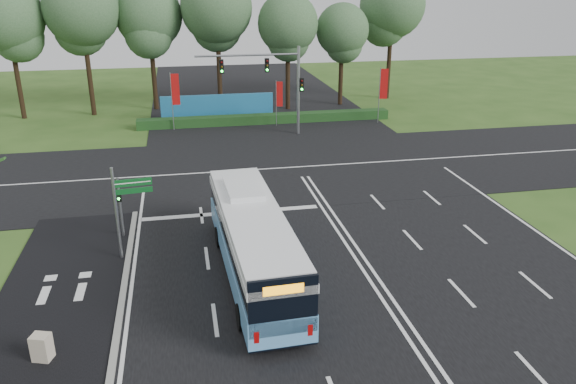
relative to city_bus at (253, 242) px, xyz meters
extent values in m
plane|color=#2E501A|center=(4.72, 2.04, -1.65)|extent=(120.00, 120.00, 0.00)
cube|color=black|center=(4.72, 2.04, -1.63)|extent=(20.00, 120.00, 0.04)
cube|color=black|center=(4.72, 14.04, -1.63)|extent=(120.00, 14.00, 0.05)
cube|color=black|center=(-7.78, -0.96, -1.62)|extent=(5.00, 18.00, 0.06)
cube|color=gray|center=(-5.38, -0.96, -1.59)|extent=(0.25, 18.00, 0.12)
cube|color=#5FA2DD|center=(0.00, 0.01, -0.63)|extent=(2.81, 11.50, 1.05)
cube|color=black|center=(0.00, 0.01, -1.11)|extent=(2.78, 11.45, 0.29)
cube|color=black|center=(0.00, 0.01, 0.32)|extent=(2.70, 11.33, 0.90)
cube|color=white|center=(0.00, 0.01, 0.89)|extent=(2.81, 11.50, 0.33)
cube|color=white|center=(0.00, 0.01, 1.22)|extent=(2.74, 11.04, 0.33)
cube|color=white|center=(-0.09, 2.39, 1.51)|extent=(1.63, 2.91, 0.24)
cube|color=black|center=(0.21, -5.63, 0.37)|extent=(2.31, 0.21, 2.09)
cube|color=orange|center=(0.21, -5.67, 1.03)|extent=(1.33, 0.11, 0.33)
cylinder|color=black|center=(-1.23, 3.21, -1.16)|extent=(0.30, 1.00, 0.99)
cylinder|color=black|center=(0.99, 3.29, -1.16)|extent=(0.30, 1.00, 0.99)
cylinder|color=black|center=(-0.97, -3.64, -1.16)|extent=(0.30, 1.00, 0.99)
cylinder|color=black|center=(1.24, -3.56, -1.16)|extent=(0.30, 1.00, 0.99)
cylinder|color=gray|center=(-5.77, 5.21, -0.12)|extent=(0.12, 0.12, 3.07)
cube|color=black|center=(-5.77, 5.03, 0.45)|extent=(0.26, 0.18, 0.35)
sphere|color=#19F233|center=(-5.77, 4.93, 0.45)|extent=(0.12, 0.12, 0.12)
cylinder|color=gray|center=(-5.67, 2.81, 0.53)|extent=(0.13, 0.13, 4.35)
cube|color=#0D4E1D|center=(-4.86, 2.90, 1.94)|extent=(1.63, 0.23, 0.33)
cube|color=#0D4E1D|center=(-4.86, 2.90, 1.56)|extent=(1.63, 0.23, 0.24)
cube|color=white|center=(-4.86, 2.86, 1.94)|extent=(1.52, 0.17, 0.04)
cube|color=beige|center=(-7.65, -4.19, -1.16)|extent=(0.72, 0.65, 0.99)
cylinder|color=gray|center=(-3.21, 25.77, 0.73)|extent=(0.07, 0.07, 4.77)
cube|color=#B8100F|center=(-2.86, 25.76, 1.74)|extent=(0.64, 0.06, 2.54)
cylinder|color=gray|center=(5.42, 25.32, 0.31)|extent=(0.06, 0.06, 3.91)
cube|color=#B8100F|center=(5.70, 25.27, 1.13)|extent=(0.52, 0.14, 2.09)
cylinder|color=gray|center=(14.36, 24.84, 0.75)|extent=(0.07, 0.07, 4.81)
cube|color=#B8100F|center=(14.71, 24.75, 1.77)|extent=(0.63, 0.20, 2.57)
cylinder|color=gray|center=(6.72, 22.54, 1.85)|extent=(0.24, 0.24, 7.00)
cylinder|color=gray|center=(2.72, 22.54, 4.75)|extent=(8.00, 0.16, 0.16)
cube|color=black|center=(4.22, 22.54, 3.95)|extent=(0.32, 0.28, 1.05)
cube|color=black|center=(0.72, 22.54, 3.95)|extent=(0.32, 0.28, 1.05)
cube|color=black|center=(6.97, 22.54, 2.35)|extent=(0.32, 0.28, 1.05)
cube|color=#153B17|center=(4.72, 26.54, -1.25)|extent=(22.00, 1.20, 0.80)
cube|color=#1C689B|center=(0.72, 29.04, -0.55)|extent=(10.00, 0.30, 2.20)
cylinder|color=black|center=(-16.52, 32.65, 2.51)|extent=(0.44, 0.44, 8.32)
sphere|color=#345632|center=(-16.52, 32.65, 7.11)|extent=(6.13, 6.13, 6.13)
cylinder|color=black|center=(-10.47, 32.91, 2.81)|extent=(0.44, 0.44, 8.92)
sphere|color=#345632|center=(-10.47, 32.91, 7.73)|extent=(6.57, 6.57, 6.57)
cylinder|color=black|center=(-4.83, 34.18, 2.47)|extent=(0.44, 0.44, 8.23)
sphere|color=#345632|center=(-4.83, 34.18, 7.02)|extent=(6.07, 6.07, 6.07)
cylinder|color=black|center=(1.30, 33.07, 2.80)|extent=(0.44, 0.44, 8.91)
sphere|color=#345632|center=(1.30, 33.07, 7.73)|extent=(6.56, 6.56, 6.56)
cylinder|color=black|center=(7.68, 31.81, 2.15)|extent=(0.44, 0.44, 7.60)
sphere|color=#345632|center=(7.68, 31.81, 6.35)|extent=(5.60, 5.60, 5.60)
cylinder|color=black|center=(13.21, 32.81, 1.79)|extent=(0.44, 0.44, 6.88)
sphere|color=#345632|center=(13.21, 32.81, 5.59)|extent=(5.07, 5.07, 5.07)
cylinder|color=black|center=(18.97, 34.98, 2.79)|extent=(0.44, 0.44, 8.88)
sphere|color=#345632|center=(18.97, 34.98, 7.70)|extent=(6.55, 6.55, 6.55)
camera|label=1|loc=(-2.63, -20.92, 10.29)|focal=35.00mm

